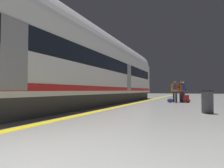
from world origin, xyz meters
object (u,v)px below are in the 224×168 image
at_px(suitcase_near, 186,98).
at_px(duffel_bag_far, 187,101).
at_px(duffel_bag_mid, 170,100).
at_px(high_speed_train, 70,60).
at_px(waste_bin, 207,102).
at_px(passenger_mid, 175,89).
at_px(passenger_near, 182,89).
at_px(passenger_far, 183,90).

relative_size(suitcase_near, duffel_bag_far, 2.17).
distance_m(suitcase_near, duffel_bag_mid, 1.14).
bearing_deg(high_speed_train, waste_bin, -0.14).
xyz_separation_m(high_speed_train, duffel_bag_mid, (4.42, 6.57, -2.35)).
height_order(passenger_mid, waste_bin, passenger_mid).
bearing_deg(duffel_bag_mid, suitcase_near, 11.58).
relative_size(passenger_near, waste_bin, 1.83).
distance_m(passenger_near, suitcase_near, 0.77).
height_order(suitcase_near, duffel_bag_mid, suitcase_near).
relative_size(high_speed_train, duffel_bag_far, 69.39).
bearing_deg(duffel_bag_far, passenger_near, 157.06).
bearing_deg(duffel_bag_far, passenger_mid, 176.76).
bearing_deg(duffel_bag_far, waste_bin, -82.32).
distance_m(passenger_near, waste_bin, 7.17).
relative_size(high_speed_train, passenger_near, 18.38).
xyz_separation_m(passenger_near, suitcase_near, (0.32, -0.21, -0.67)).
distance_m(passenger_near, passenger_mid, 0.48).
bearing_deg(passenger_near, passenger_mid, -165.55).
bearing_deg(waste_bin, passenger_far, 100.01).
xyz_separation_m(suitcase_near, passenger_far, (-0.24, 0.24, 0.65)).
relative_size(suitcase_near, waste_bin, 1.05).
distance_m(passenger_mid, passenger_far, 0.57).
height_order(passenger_mid, duffel_bag_far, passenger_mid).
height_order(duffel_bag_far, waste_bin, waste_bin).
bearing_deg(passenger_far, duffel_bag_mid, -151.99).
bearing_deg(suitcase_near, duffel_bag_far, 25.24).
bearing_deg(suitcase_near, passenger_near, 147.17).
height_order(high_speed_train, suitcase_near, high_speed_train).
xyz_separation_m(high_speed_train, waste_bin, (6.54, -0.02, -2.04)).
bearing_deg(passenger_near, suitcase_near, -32.83).
xyz_separation_m(high_speed_train, passenger_far, (5.29, 7.04, -1.54)).
bearing_deg(duffel_bag_mid, passenger_mid, 44.14).
relative_size(duffel_bag_mid, passenger_far, 0.26).
xyz_separation_m(suitcase_near, passenger_mid, (-0.79, 0.09, 0.69)).
height_order(passenger_near, duffel_bag_mid, passenger_near).
bearing_deg(waste_bin, passenger_mid, 104.54).
bearing_deg(waste_bin, passenger_near, 100.68).
bearing_deg(passenger_mid, waste_bin, -75.46).
xyz_separation_m(suitcase_near, duffel_bag_far, (0.08, 0.04, -0.16)).
bearing_deg(passenger_mid, duffel_bag_mid, -135.86).
relative_size(suitcase_near, passenger_far, 0.57).
bearing_deg(passenger_mid, passenger_near, 14.45).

